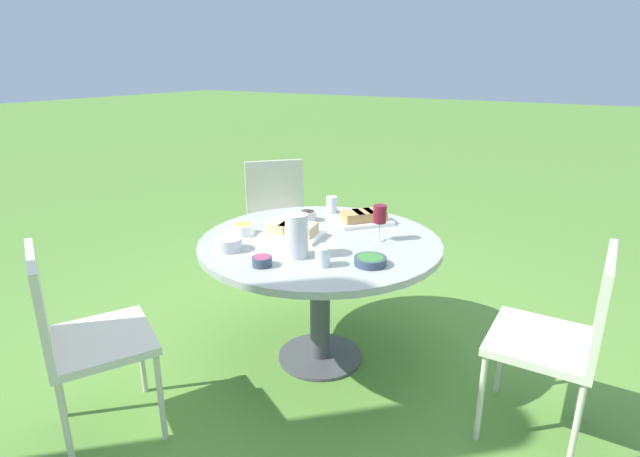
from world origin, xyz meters
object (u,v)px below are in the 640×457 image
at_px(dining_table, 320,257).
at_px(chair_near_left, 77,331).
at_px(chair_far_back, 278,211).
at_px(wine_glass, 380,215).
at_px(water_pitcher, 297,235).
at_px(chair_near_right, 565,331).

relative_size(dining_table, chair_near_left, 1.42).
height_order(chair_far_back, wine_glass, wine_glass).
bearing_deg(chair_near_left, wine_glass, -124.11).
height_order(chair_far_back, water_pitcher, water_pitcher).
bearing_deg(chair_near_left, dining_table, -117.60).
height_order(dining_table, wine_glass, wine_glass).
height_order(chair_near_left, wine_glass, wine_glass).
xyz_separation_m(dining_table, chair_near_right, (-1.19, -0.01, -0.09)).
xyz_separation_m(chair_near_left, chair_near_right, (-1.74, -1.06, 0.00)).
bearing_deg(chair_near_left, chair_far_back, -80.34).
distance_m(chair_near_right, chair_far_back, 2.20).
distance_m(dining_table, wine_glass, 0.38).
bearing_deg(dining_table, chair_far_back, -42.89).
distance_m(dining_table, chair_near_right, 1.19).
relative_size(chair_far_back, wine_glass, 4.74).
xyz_separation_m(dining_table, water_pitcher, (-0.03, 0.26, 0.20)).
height_order(chair_near_left, water_pitcher, water_pitcher).
distance_m(dining_table, chair_near_left, 1.19).
relative_size(dining_table, water_pitcher, 6.03).
bearing_deg(chair_far_back, chair_near_left, 99.66).
height_order(dining_table, water_pitcher, water_pitcher).
height_order(dining_table, chair_near_right, chair_near_right).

